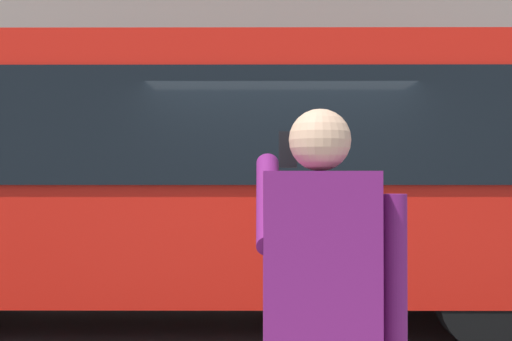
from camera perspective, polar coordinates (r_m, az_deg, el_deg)
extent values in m
plane|color=#38383A|center=(6.95, 2.01, -14.08)|extent=(60.00, 60.00, 0.00)
cube|color=maroon|center=(13.55, 16.19, 5.20)|extent=(4.40, 1.10, 0.24)
cube|color=red|center=(7.44, -6.26, 0.01)|extent=(9.00, 2.50, 2.60)
cube|color=black|center=(6.21, -7.58, 3.86)|extent=(7.60, 0.06, 1.10)
cylinder|color=black|center=(8.83, 14.52, -7.89)|extent=(1.00, 0.28, 1.00)
cylinder|color=black|center=(6.74, 19.20, -10.11)|extent=(1.00, 0.28, 1.00)
cube|color=#6B1960|center=(2.39, 5.47, -8.01)|extent=(0.40, 0.24, 0.66)
sphere|color=#D8A884|center=(2.37, 5.46, 2.60)|extent=(0.22, 0.22, 0.22)
cylinder|color=#6B1960|center=(2.43, 11.67, -8.83)|extent=(0.09, 0.09, 0.58)
cylinder|color=#6B1960|center=(2.52, 1.05, -2.61)|extent=(0.09, 0.48, 0.37)
cube|color=black|center=(2.66, 2.73, 1.80)|extent=(0.07, 0.01, 0.14)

